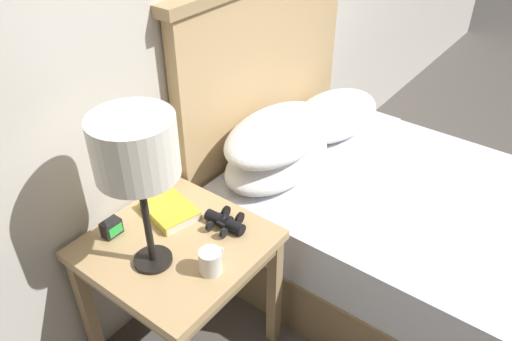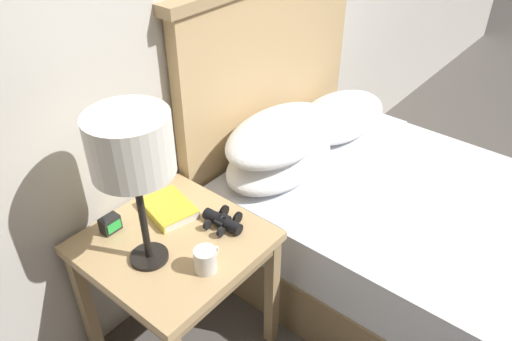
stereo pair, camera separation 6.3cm
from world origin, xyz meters
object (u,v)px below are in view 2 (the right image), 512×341
(nightstand, at_px, (175,256))
(book_on_nightstand, at_px, (168,209))
(binoculars_pair, at_px, (223,221))
(bed, at_px, (409,232))
(coffee_mug, at_px, (206,260))
(alarm_clock, at_px, (110,224))
(table_lamp, at_px, (131,148))

(nightstand, xyz_separation_m, book_on_nightstand, (0.09, 0.12, 0.10))
(binoculars_pair, bearing_deg, bed, -31.27)
(coffee_mug, relative_size, alarm_clock, 1.47)
(nightstand, xyz_separation_m, alarm_clock, (-0.11, 0.21, 0.11))
(nightstand, height_order, alarm_clock, alarm_clock)
(bed, bearing_deg, coffee_mug, 159.79)
(binoculars_pair, relative_size, coffee_mug, 1.56)
(binoculars_pair, height_order, alarm_clock, alarm_clock)
(book_on_nightstand, relative_size, binoculars_pair, 1.47)
(nightstand, distance_m, alarm_clock, 0.26)
(nightstand, distance_m, coffee_mug, 0.23)
(bed, distance_m, coffee_mug, 1.04)
(binoculars_pair, distance_m, alarm_clock, 0.40)
(table_lamp, height_order, binoculars_pair, table_lamp)
(bed, distance_m, alarm_clock, 1.29)
(table_lamp, distance_m, alarm_clock, 0.47)
(binoculars_pair, distance_m, coffee_mug, 0.22)
(book_on_nightstand, bearing_deg, bed, -39.26)
(bed, bearing_deg, binoculars_pair, 148.73)
(table_lamp, xyz_separation_m, book_on_nightstand, (0.21, 0.13, -0.43))
(bed, relative_size, table_lamp, 3.39)
(book_on_nightstand, relative_size, alarm_clock, 3.38)
(nightstand, bearing_deg, table_lamp, -175.95)
(book_on_nightstand, distance_m, alarm_clock, 0.22)
(nightstand, height_order, book_on_nightstand, book_on_nightstand)
(bed, distance_m, table_lamp, 1.35)
(bed, xyz_separation_m, table_lamp, (-1.01, 0.52, 0.73))
(coffee_mug, bearing_deg, alarm_clock, 101.44)
(table_lamp, bearing_deg, book_on_nightstand, 32.30)
(book_on_nightstand, xyz_separation_m, alarm_clock, (-0.20, 0.08, 0.01))
(coffee_mug, xyz_separation_m, alarm_clock, (-0.08, 0.40, -0.01))
(table_lamp, distance_m, binoculars_pair, 0.51)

